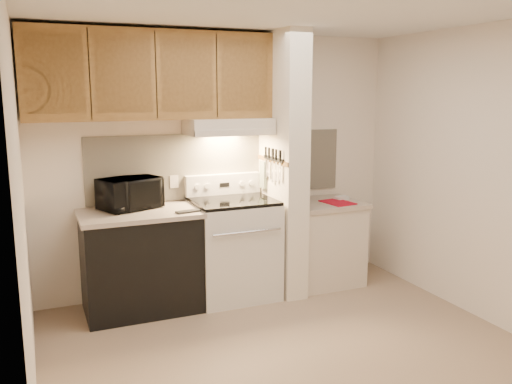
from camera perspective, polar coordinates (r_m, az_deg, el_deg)
floor at (r=4.37m, az=3.20°, el=-15.93°), size 3.60×3.60×0.00m
ceiling at (r=3.95m, az=3.60°, el=18.55°), size 3.60×3.60×0.00m
wall_back at (r=5.35m, az=-3.72°, el=3.05°), size 3.60×2.50×0.02m
wall_left at (r=3.58m, az=-23.46°, el=-1.63°), size 0.02×3.00×2.50m
wall_right at (r=5.03m, az=22.15°, el=1.79°), size 0.02×3.00×2.50m
backsplash at (r=5.34m, az=-3.68°, el=2.87°), size 2.60×0.02×0.63m
range_body at (r=5.19m, az=-2.36°, el=-6.09°), size 0.76×0.65×0.92m
oven_window at (r=4.90m, az=-1.06°, el=-6.63°), size 0.50×0.01×0.30m
oven_handle at (r=4.80m, az=-0.90°, el=-4.25°), size 0.65×0.02×0.02m
cooktop at (r=5.08m, az=-2.40°, el=-0.95°), size 0.74×0.64×0.03m
range_backguard at (r=5.32m, az=-3.49°, el=0.84°), size 0.76×0.08×0.20m
range_display at (r=5.28m, az=-3.33°, el=0.76°), size 0.10×0.01×0.04m
range_knob_left_outer at (r=5.19m, az=-6.24°, el=0.55°), size 0.05×0.02×0.05m
range_knob_left_inner at (r=5.22m, az=-5.18°, el=0.62°), size 0.05×0.02×0.05m
range_knob_right_inner at (r=5.34m, az=-1.50°, el=0.89°), size 0.05×0.02×0.05m
range_knob_right_outer at (r=5.38m, az=-0.51°, el=0.96°), size 0.05×0.02×0.05m
dishwasher_front at (r=4.99m, az=-11.99°, el=-7.34°), size 1.00×0.63×0.87m
left_countertop at (r=4.87m, az=-12.20°, el=-2.24°), size 1.04×0.67×0.04m
spoon_rest at (r=4.76m, az=-7.02°, el=-2.02°), size 0.25×0.12×0.02m
teal_jar at (r=5.07m, az=-12.38°, el=-0.86°), size 0.13×0.13×0.11m
outlet at (r=5.21m, az=-8.61°, el=1.08°), size 0.08×0.01×0.12m
microwave at (r=4.96m, az=-13.14°, el=-0.14°), size 0.60×0.51×0.28m
partition_pillar at (r=5.22m, az=2.85°, el=2.87°), size 0.22×0.70×2.50m
pillar_trim at (r=5.16m, az=1.69°, el=3.35°), size 0.01×0.70×0.04m
knife_strip at (r=5.11m, az=1.87°, el=3.51°), size 0.02×0.42×0.04m
knife_blade_a at (r=4.97m, az=2.53°, el=2.13°), size 0.01×0.03×0.16m
knife_handle_a at (r=4.94m, az=2.59°, el=3.84°), size 0.02×0.02×0.10m
knife_blade_b at (r=5.04m, az=2.14°, el=2.15°), size 0.01×0.04×0.18m
knife_handle_b at (r=5.03m, az=2.12°, el=3.96°), size 0.02×0.02×0.10m
knife_blade_c at (r=5.12m, az=1.76°, el=2.16°), size 0.01×0.04×0.20m
knife_handle_c at (r=5.09m, az=1.81°, el=4.04°), size 0.02×0.02×0.10m
knife_blade_d at (r=5.20m, az=1.31°, el=2.53°), size 0.01×0.04×0.16m
knife_handle_d at (r=5.17m, az=1.39°, el=4.15°), size 0.02×0.02×0.10m
knife_blade_e at (r=5.26m, az=1.06°, el=2.50°), size 0.01×0.04×0.18m
knife_handle_e at (r=5.24m, az=1.04°, el=4.24°), size 0.02×0.02×0.10m
oven_mitt at (r=5.33m, az=0.77°, el=1.83°), size 0.03×0.11×0.26m
right_cab_base at (r=5.60m, az=7.04°, el=-5.49°), size 0.70×0.60×0.81m
right_countertop at (r=5.50m, az=7.14°, el=-1.23°), size 0.74×0.64×0.04m
red_folder at (r=5.46m, az=8.59°, el=-1.09°), size 0.28×0.35×0.01m
white_box at (r=5.62m, az=8.97°, el=-0.62°), size 0.15×0.12×0.04m
range_hood at (r=5.10m, az=-2.96°, el=6.93°), size 0.78×0.44×0.15m
hood_lip at (r=4.91m, az=-2.11°, el=6.26°), size 0.78×0.04×0.06m
upper_cabinets at (r=4.94m, az=-10.90°, el=11.97°), size 2.18×0.33×0.77m
cab_door_a at (r=4.68m, az=-20.51°, el=11.58°), size 0.46×0.01×0.63m
cab_gap_a at (r=4.70m, az=-17.13°, el=11.77°), size 0.01×0.01×0.73m
cab_door_b at (r=4.74m, az=-13.78°, el=11.92°), size 0.46×0.01×0.63m
cab_gap_b at (r=4.79m, az=-10.49°, el=12.03°), size 0.01×0.01×0.73m
cab_door_c at (r=4.85m, az=-7.28°, el=12.10°), size 0.46×0.01×0.63m
cab_gap_c at (r=4.93m, az=-4.16°, el=12.13°), size 0.01×0.01×0.73m
cab_door_d at (r=5.03m, az=-1.16°, el=12.13°), size 0.46×0.01×0.63m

